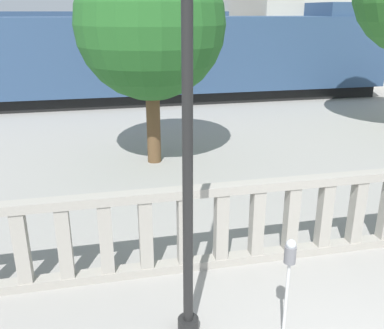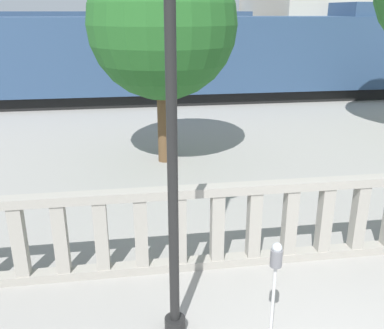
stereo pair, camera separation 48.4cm
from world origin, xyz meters
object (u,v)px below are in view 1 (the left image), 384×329
(parking_meter, at_px, (289,262))
(train_near, at_px, (83,60))
(tree_right, at_px, (150,25))
(train_far, at_px, (107,43))

(parking_meter, distance_m, train_near, 15.64)
(train_near, height_order, tree_right, tree_right)
(tree_right, bearing_deg, train_near, 103.20)
(tree_right, bearing_deg, parking_meter, -84.41)
(train_near, distance_m, tree_right, 8.67)
(parking_meter, bearing_deg, train_far, 92.98)
(train_near, height_order, train_far, train_far)
(train_far, bearing_deg, parking_meter, -87.02)
(parking_meter, height_order, train_far, train_far)
(train_far, relative_size, tree_right, 4.10)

